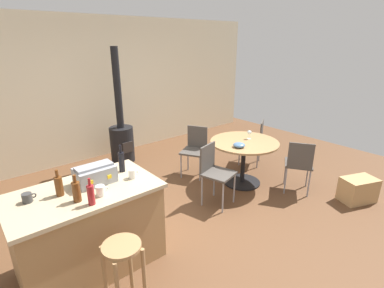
{
  "coord_description": "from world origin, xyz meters",
  "views": [
    {
      "loc": [
        -2.18,
        -2.62,
        2.26
      ],
      "look_at": [
        0.13,
        0.13,
        0.97
      ],
      "focal_mm": 27.21,
      "sensor_mm": 36.0,
      "label": 1
    }
  ],
  "objects_px": {
    "cardboard_box": "(358,190)",
    "serving_bowl": "(239,145)",
    "bottle_1": "(122,161)",
    "cup_0": "(101,191)",
    "dining_table": "(244,151)",
    "toolbox": "(95,174)",
    "folding_chair_far": "(299,163)",
    "kitchen_island": "(89,229)",
    "bottle_2": "(91,194)",
    "wood_stove": "(122,137)",
    "wooden_stool": "(123,264)",
    "bottle_3": "(59,186)",
    "bottle_0": "(76,191)",
    "folding_chair_left": "(254,139)",
    "wine_glass": "(249,133)",
    "cup_2": "(132,174)",
    "cup_1": "(27,198)",
    "folding_chair_near": "(215,170)",
    "folding_chair_right": "(195,147)"
  },
  "relations": [
    {
      "from": "cardboard_box",
      "to": "serving_bowl",
      "type": "bearing_deg",
      "value": 129.75
    },
    {
      "from": "bottle_1",
      "to": "cup_0",
      "type": "distance_m",
      "value": 0.54
    },
    {
      "from": "cup_0",
      "to": "serving_bowl",
      "type": "height_order",
      "value": "cup_0"
    },
    {
      "from": "bottle_1",
      "to": "cup_0",
      "type": "xyz_separation_m",
      "value": [
        -0.4,
        -0.35,
        -0.07
      ]
    },
    {
      "from": "dining_table",
      "to": "toolbox",
      "type": "distance_m",
      "value": 2.54
    },
    {
      "from": "cardboard_box",
      "to": "folding_chair_far",
      "type": "bearing_deg",
      "value": 121.84
    },
    {
      "from": "kitchen_island",
      "to": "bottle_2",
      "type": "xyz_separation_m",
      "value": [
        -0.03,
        -0.3,
        0.54
      ]
    },
    {
      "from": "folding_chair_far",
      "to": "bottle_2",
      "type": "height_order",
      "value": "bottle_2"
    },
    {
      "from": "kitchen_island",
      "to": "cup_0",
      "type": "xyz_separation_m",
      "value": [
        0.09,
        -0.2,
        0.49
      ]
    },
    {
      "from": "bottle_1",
      "to": "cup_0",
      "type": "relative_size",
      "value": 2.57
    },
    {
      "from": "kitchen_island",
      "to": "dining_table",
      "type": "relative_size",
      "value": 1.3
    },
    {
      "from": "folding_chair_far",
      "to": "bottle_2",
      "type": "bearing_deg",
      "value": 175.83
    },
    {
      "from": "wood_stove",
      "to": "toolbox",
      "type": "bearing_deg",
      "value": -122.34
    },
    {
      "from": "bottle_2",
      "to": "toolbox",
      "type": "bearing_deg",
      "value": 63.02
    },
    {
      "from": "kitchen_island",
      "to": "toolbox",
      "type": "xyz_separation_m",
      "value": [
        0.16,
        0.08,
        0.53
      ]
    },
    {
      "from": "serving_bowl",
      "to": "kitchen_island",
      "type": "bearing_deg",
      "value": -177.57
    },
    {
      "from": "folding_chair_far",
      "to": "wood_stove",
      "type": "height_order",
      "value": "wood_stove"
    },
    {
      "from": "wooden_stool",
      "to": "bottle_3",
      "type": "height_order",
      "value": "bottle_3"
    },
    {
      "from": "folding_chair_far",
      "to": "cardboard_box",
      "type": "bearing_deg",
      "value": -58.16
    },
    {
      "from": "bottle_0",
      "to": "cup_0",
      "type": "distance_m",
      "value": 0.21
    },
    {
      "from": "folding_chair_left",
      "to": "cardboard_box",
      "type": "relative_size",
      "value": 1.74
    },
    {
      "from": "folding_chair_left",
      "to": "bottle_3",
      "type": "xyz_separation_m",
      "value": [
        -3.63,
        -0.57,
        0.48
      ]
    },
    {
      "from": "wine_glass",
      "to": "cardboard_box",
      "type": "height_order",
      "value": "wine_glass"
    },
    {
      "from": "bottle_3",
      "to": "cardboard_box",
      "type": "distance_m",
      "value": 4.02
    },
    {
      "from": "bottle_0",
      "to": "dining_table",
      "type": "bearing_deg",
      "value": 7.96
    },
    {
      "from": "folding_chair_left",
      "to": "cup_2",
      "type": "distance_m",
      "value": 3.04
    },
    {
      "from": "kitchen_island",
      "to": "wine_glass",
      "type": "bearing_deg",
      "value": 5.27
    },
    {
      "from": "bottle_0",
      "to": "cup_1",
      "type": "height_order",
      "value": "bottle_0"
    },
    {
      "from": "bottle_1",
      "to": "cup_2",
      "type": "relative_size",
      "value": 2.66
    },
    {
      "from": "folding_chair_near",
      "to": "bottle_1",
      "type": "distance_m",
      "value": 1.45
    },
    {
      "from": "folding_chair_right",
      "to": "wine_glass",
      "type": "height_order",
      "value": "wine_glass"
    },
    {
      "from": "kitchen_island",
      "to": "cardboard_box",
      "type": "height_order",
      "value": "kitchen_island"
    },
    {
      "from": "toolbox",
      "to": "kitchen_island",
      "type": "bearing_deg",
      "value": -153.16
    },
    {
      "from": "bottle_2",
      "to": "bottle_3",
      "type": "height_order",
      "value": "bottle_3"
    },
    {
      "from": "cup_1",
      "to": "serving_bowl",
      "type": "xyz_separation_m",
      "value": [
        2.85,
        -0.0,
        -0.16
      ]
    },
    {
      "from": "bottle_0",
      "to": "bottle_2",
      "type": "xyz_separation_m",
      "value": [
        0.08,
        -0.13,
        -0.0
      ]
    },
    {
      "from": "kitchen_island",
      "to": "wooden_stool",
      "type": "xyz_separation_m",
      "value": [
        0.01,
        -0.72,
        0.05
      ]
    },
    {
      "from": "folding_chair_near",
      "to": "serving_bowl",
      "type": "height_order",
      "value": "folding_chair_near"
    },
    {
      "from": "wood_stove",
      "to": "cup_2",
      "type": "bearing_deg",
      "value": -113.96
    },
    {
      "from": "folding_chair_right",
      "to": "serving_bowl",
      "type": "distance_m",
      "value": 0.95
    },
    {
      "from": "folding_chair_right",
      "to": "serving_bowl",
      "type": "height_order",
      "value": "folding_chair_right"
    },
    {
      "from": "bottle_0",
      "to": "folding_chair_far",
      "type": "bearing_deg",
      "value": -6.47
    },
    {
      "from": "kitchen_island",
      "to": "wood_stove",
      "type": "height_order",
      "value": "wood_stove"
    },
    {
      "from": "bottle_3",
      "to": "wine_glass",
      "type": "xyz_separation_m",
      "value": [
        3.01,
        0.21,
        -0.15
      ]
    },
    {
      "from": "wooden_stool",
      "to": "cardboard_box",
      "type": "distance_m",
      "value": 3.56
    },
    {
      "from": "folding_chair_far",
      "to": "bottle_1",
      "type": "xyz_separation_m",
      "value": [
        -2.57,
        0.68,
        0.51
      ]
    },
    {
      "from": "folding_chair_near",
      "to": "cup_2",
      "type": "distance_m",
      "value": 1.43
    },
    {
      "from": "bottle_1",
      "to": "folding_chair_right",
      "type": "bearing_deg",
      "value": 25.38
    },
    {
      "from": "folding_chair_far",
      "to": "cardboard_box",
      "type": "distance_m",
      "value": 0.92
    },
    {
      "from": "cup_1",
      "to": "toolbox",
      "type": "bearing_deg",
      "value": -2.26
    }
  ]
}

